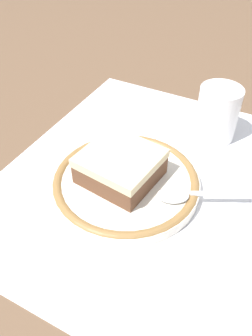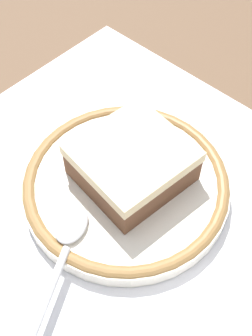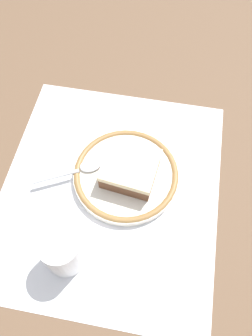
# 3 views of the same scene
# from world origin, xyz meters

# --- Properties ---
(ground_plane) EXTENTS (2.40, 2.40, 0.00)m
(ground_plane) POSITION_xyz_m (0.00, 0.00, 0.00)
(ground_plane) COLOR brown
(placemat) EXTENTS (0.45, 0.39, 0.00)m
(placemat) POSITION_xyz_m (0.00, 0.00, 0.00)
(placemat) COLOR white
(placemat) RESTS_ON ground_plane
(plate) EXTENTS (0.20, 0.20, 0.02)m
(plate) POSITION_xyz_m (0.03, -0.02, 0.01)
(plate) COLOR silver
(plate) RESTS_ON placemat
(cake_slice) EXTENTS (0.10, 0.10, 0.04)m
(cake_slice) POSITION_xyz_m (0.03, -0.03, 0.04)
(cake_slice) COLOR brown
(cake_slice) RESTS_ON plate
(spoon) EXTENTS (0.07, 0.12, 0.01)m
(spoon) POSITION_xyz_m (0.02, 0.06, 0.02)
(spoon) COLOR silver
(spoon) RESTS_ON plate
(cup) EXTENTS (0.06, 0.06, 0.08)m
(cup) POSITION_xyz_m (-0.14, 0.05, 0.04)
(cup) COLOR white
(cup) RESTS_ON placemat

